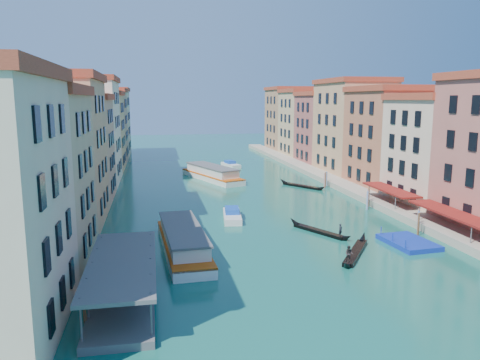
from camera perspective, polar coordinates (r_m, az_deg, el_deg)
The scene contains 15 objects.
left_bank_palazzos at distance 91.33m, azimuth -18.70°, elevation 4.97°, with size 12.80×128.40×21.00m.
right_bank_palazzos at distance 100.53m, azimuth 14.94°, elevation 5.57°, with size 12.80×128.40×21.00m.
quay at distance 98.44m, azimuth 10.50°, elevation 0.23°, with size 4.00×140.00×1.00m, color #A59885.
restaurant_awnings at distance 61.58m, azimuth 24.91°, elevation -3.88°, with size 3.20×44.55×3.12m.
vaporetto_stop at distance 40.53m, azimuth -14.08°, elevation -12.44°, with size 5.40×16.40×3.65m.
mooring_poles_right at distance 65.02m, azimuth 19.62°, elevation -4.37°, with size 1.44×54.24×3.20m.
mooring_poles_left at distance 40.83m, azimuth -17.66°, elevation -12.66°, with size 0.24×8.24×3.20m.
vaporetto_near at distance 52.40m, azimuth -6.96°, elevation -7.29°, with size 5.27×18.72×2.75m.
vaporetto_far at distance 97.85m, azimuth -3.45°, elevation 0.81°, with size 11.17×20.07×2.94m.
gondola_fore at distance 59.93m, azimuth 9.61°, elevation -6.05°, with size 5.64×9.70×2.11m.
gondola_right at distance 52.37m, azimuth 13.85°, elevation -8.44°, with size 7.31×10.02×2.31m.
gondola_far at distance 90.33m, azimuth 7.43°, elevation -0.65°, with size 6.94×9.87×1.60m.
motorboat_mid at distance 65.69m, azimuth -0.97°, elevation -4.28°, with size 3.22×7.66×1.54m.
motorboat_far at distance 116.48m, azimuth -1.15°, elevation 1.91°, with size 4.10×7.70×1.52m.
blue_dock at distance 57.84m, azimuth 19.85°, elevation -7.16°, with size 5.09×7.11×0.56m.
Camera 1 is at (-13.24, -25.50, 16.58)m, focal length 35.00 mm.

